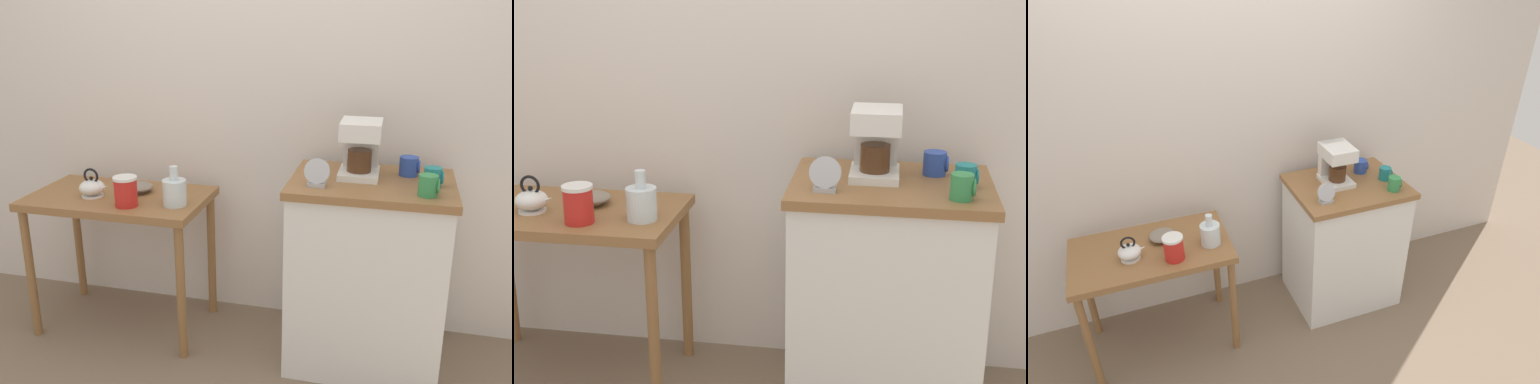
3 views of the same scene
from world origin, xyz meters
The scene contains 13 objects.
ground_plane centered at (0.00, 0.00, 0.00)m, with size 8.00×8.00×0.00m, color #7A6651.
back_wall centered at (0.10, 0.37, 1.40)m, with size 4.40×0.10×2.80m, color silver.
wooden_table centered at (-0.67, -0.02, 0.64)m, with size 0.91×0.54×0.74m.
kitchen_counter centered at (0.60, -0.03, 0.46)m, with size 0.73×0.57×0.92m.
bowl_stoneware centered at (-0.59, 0.04, 0.77)m, with size 0.15×0.15×0.05m.
teakettle centered at (-0.79, -0.08, 0.79)m, with size 0.16×0.13×0.15m.
glass_carafe_vase centered at (-0.33, -0.10, 0.81)m, with size 0.12×0.12×0.20m.
canister_enamel centered at (-0.56, -0.17, 0.82)m, with size 0.12×0.12×0.15m.
coffee_maker centered at (0.53, 0.04, 1.06)m, with size 0.18×0.22×0.26m.
mug_blue centered at (0.76, 0.09, 0.96)m, with size 0.09×0.09×0.09m.
mug_tall_green centered at (0.83, -0.20, 0.97)m, with size 0.08×0.08×0.09m.
mug_dark_teal centered at (0.86, -0.06, 0.96)m, with size 0.08×0.08×0.08m.
table_clock centered at (0.37, -0.18, 0.98)m, with size 0.11×0.06×0.12m.
Camera 3 is at (-0.73, -2.34, 2.39)m, focal length 32.79 mm.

